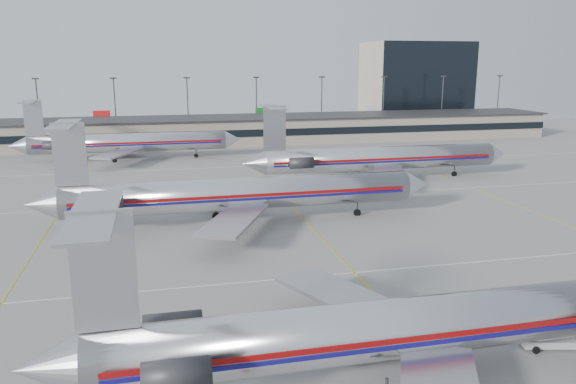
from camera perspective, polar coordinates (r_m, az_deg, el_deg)
name	(u,v)px	position (r m, az deg, el deg)	size (l,w,h in m)	color
ground	(399,320)	(44.16, 11.22, -12.63)	(260.00, 260.00, 0.00)	gray
apron_markings	(354,273)	(52.64, 6.73, -8.13)	(160.00, 0.15, 0.02)	silver
terminal	(230,130)	(136.04, -5.92, 6.31)	(162.00, 17.00, 6.25)	gray
light_mast_row	(223,103)	(149.40, -6.67, 8.98)	(163.60, 0.40, 15.28)	#38383D
distant_building	(415,84)	(182.23, 12.77, 10.70)	(30.00, 20.00, 25.00)	tan
jet_foreground	(403,326)	(35.41, 11.61, -13.23)	(45.12, 26.57, 11.81)	silver
jet_second_row	(235,194)	(67.11, -5.42, -0.16)	(48.48, 28.54, 12.69)	silver
jet_third_row	(376,158)	(93.03, 8.94, 3.42)	(45.94, 28.26, 12.56)	silver
jet_back_row	(125,142)	(115.67, -16.23, 4.86)	(44.32, 27.26, 12.12)	silver
belt_loader	(549,339)	(43.16, 25.00, -13.42)	(4.33, 2.05, 2.22)	#ABABAB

